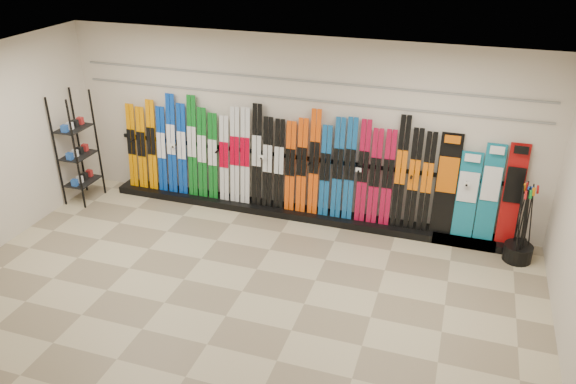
% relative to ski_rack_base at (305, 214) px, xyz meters
% --- Properties ---
extents(floor, '(8.00, 8.00, 0.00)m').
position_rel_ski_rack_base_xyz_m(floor, '(-0.22, -2.28, -0.06)').
color(floor, gray).
rests_on(floor, ground).
extents(back_wall, '(8.00, 0.00, 8.00)m').
position_rel_ski_rack_base_xyz_m(back_wall, '(-0.22, 0.22, 1.44)').
color(back_wall, beige).
rests_on(back_wall, floor).
extents(ceiling, '(8.00, 8.00, 0.00)m').
position_rel_ski_rack_base_xyz_m(ceiling, '(-0.22, -2.28, 2.94)').
color(ceiling, silver).
rests_on(ceiling, back_wall).
extents(ski_rack_base, '(8.00, 0.40, 0.12)m').
position_rel_ski_rack_base_xyz_m(ski_rack_base, '(0.00, 0.00, 0.00)').
color(ski_rack_base, black).
rests_on(ski_rack_base, floor).
extents(skis, '(5.38, 0.20, 1.82)m').
position_rel_ski_rack_base_xyz_m(skis, '(-0.66, 0.03, 0.88)').
color(skis, orange).
rests_on(skis, ski_rack_base).
extents(snowboards, '(1.27, 0.25, 1.60)m').
position_rel_ski_rack_base_xyz_m(snowboards, '(2.68, 0.08, 0.81)').
color(snowboards, black).
rests_on(snowboards, ski_rack_base).
extents(accessory_rack, '(0.40, 0.60, 1.97)m').
position_rel_ski_rack_base_xyz_m(accessory_rack, '(-3.97, -0.58, 0.92)').
color(accessory_rack, black).
rests_on(accessory_rack, floor).
extents(pole_bin, '(0.42, 0.42, 0.25)m').
position_rel_ski_rack_base_xyz_m(pole_bin, '(3.38, -0.28, 0.07)').
color(pole_bin, black).
rests_on(pole_bin, floor).
extents(ski_poles, '(0.28, 0.43, 1.18)m').
position_rel_ski_rack_base_xyz_m(ski_poles, '(3.37, -0.27, 0.55)').
color(ski_poles, black).
rests_on(ski_poles, pole_bin).
extents(slatwall_rail_0, '(7.60, 0.02, 0.03)m').
position_rel_ski_rack_base_xyz_m(slatwall_rail_0, '(-0.22, 0.20, 1.94)').
color(slatwall_rail_0, gray).
rests_on(slatwall_rail_0, back_wall).
extents(slatwall_rail_1, '(7.60, 0.02, 0.03)m').
position_rel_ski_rack_base_xyz_m(slatwall_rail_1, '(-0.22, 0.20, 2.24)').
color(slatwall_rail_1, gray).
rests_on(slatwall_rail_1, back_wall).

